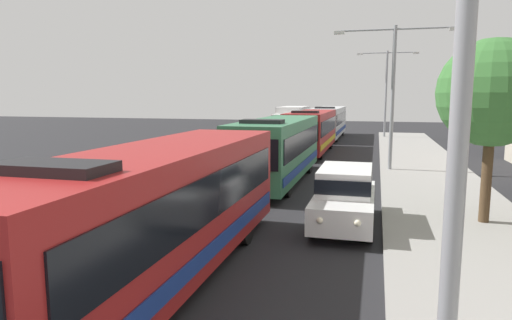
% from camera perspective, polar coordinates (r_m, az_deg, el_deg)
% --- Properties ---
extents(bus_lead, '(2.58, 11.05, 3.21)m').
position_cam_1_polar(bus_lead, '(10.32, -12.12, -6.08)').
color(bus_lead, maroon).
rests_on(bus_lead, ground_plane).
extents(bus_second_in_line, '(2.58, 10.52, 3.21)m').
position_cam_1_polar(bus_second_in_line, '(22.04, 2.77, 1.57)').
color(bus_second_in_line, '#33724C').
rests_on(bus_second_in_line, ground_plane).
extents(bus_middle, '(2.58, 10.79, 3.21)m').
position_cam_1_polar(bus_middle, '(33.65, 7.03, 3.76)').
color(bus_middle, maroon).
rests_on(bus_middle, ground_plane).
extents(bus_fourth_in_line, '(2.58, 12.42, 3.21)m').
position_cam_1_polar(bus_fourth_in_line, '(45.77, 9.15, 4.85)').
color(bus_fourth_in_line, silver).
rests_on(bus_fourth_in_line, ground_plane).
extents(white_suv, '(1.86, 4.87, 1.90)m').
position_cam_1_polar(white_suv, '(14.89, 11.13, -4.28)').
color(white_suv, white).
rests_on(white_suv, ground_plane).
extents(box_truck_oncoming, '(2.35, 7.97, 3.15)m').
position_cam_1_polar(box_truck_oncoming, '(44.04, 4.57, 4.83)').
color(box_truck_oncoming, white).
rests_on(box_truck_oncoming, ground_plane).
extents(streetlamp_mid, '(6.47, 0.28, 7.77)m').
position_cam_1_polar(streetlamp_mid, '(25.97, 16.90, 9.49)').
color(streetlamp_mid, gray).
rests_on(streetlamp_mid, sidewalk).
extents(streetlamp_far, '(5.84, 0.28, 8.43)m').
position_cam_1_polar(streetlamp_far, '(47.04, 16.08, 9.11)').
color(streetlamp_far, gray).
rests_on(streetlamp_far, sidewalk).
extents(roadside_tree, '(3.37, 3.37, 5.82)m').
position_cam_1_polar(roadside_tree, '(16.01, 27.64, 7.44)').
color(roadside_tree, '#4C3823').
rests_on(roadside_tree, sidewalk).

